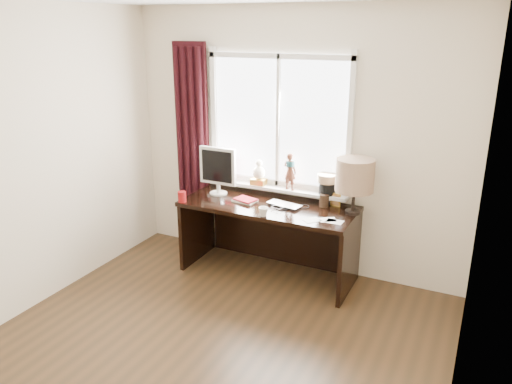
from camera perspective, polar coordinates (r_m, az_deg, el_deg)
The scene contains 16 objects.
floor at distance 3.90m, azimuth -7.80°, elevation -19.66°, with size 3.50×4.00×0.00m, color #362615.
wall_back at distance 4.97m, azimuth 4.30°, elevation 5.68°, with size 3.50×2.60×0.00m, color beige.
wall_right at distance 2.75m, azimuth 23.25°, elevation -6.74°, with size 4.00×2.60×0.00m, color beige.
laptop at distance 4.79m, azimuth 3.28°, elevation -1.49°, with size 0.34×0.22×0.03m, color silver.
mug at distance 4.53m, azimuth 0.85°, elevation -2.23°, with size 0.09×0.08×0.09m, color white.
red_cup at distance 4.94m, azimuth -8.45°, elevation -0.54°, with size 0.08×0.08×0.11m, color maroon.
window at distance 4.97m, azimuth 2.70°, elevation 5.83°, with size 1.52×0.20×1.40m.
curtain at distance 5.44m, azimuth -7.29°, elevation 4.71°, with size 0.38×0.09×2.25m.
desk at distance 5.01m, azimuth 1.86°, elevation -3.72°, with size 1.70×0.70×0.75m.
monitor at distance 5.07m, azimuth -4.38°, elevation 2.75°, with size 0.40×0.18×0.49m.
notebook_stack at distance 4.91m, azimuth -1.25°, elevation -0.92°, with size 0.25×0.20×0.03m.
brush_holder at distance 4.81m, azimuth 7.79°, elevation -0.97°, with size 0.09×0.09×0.25m.
icon_frame at distance 4.83m, azimuth 9.07°, elevation -0.89°, with size 0.10×0.03×0.13m.
table_lamp at distance 4.58m, azimuth 11.24°, elevation 1.83°, with size 0.35×0.35×0.52m.
loose_papers at distance 4.49m, azimuth 7.85°, elevation -3.24°, with size 0.36×0.25×0.00m.
desk_cables at distance 4.77m, azimuth 3.55°, elevation -1.70°, with size 0.42×0.29×0.01m.
Camera 1 is at (1.77, -2.52, 2.40)m, focal length 35.00 mm.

